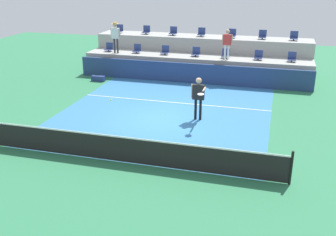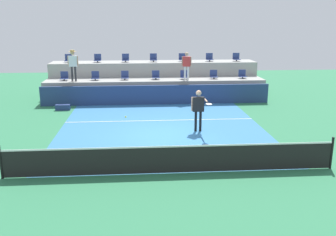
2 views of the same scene
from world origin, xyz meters
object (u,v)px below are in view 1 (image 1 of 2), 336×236
stadium_chair_upper_right (263,35)px  spectator_with_hat (116,34)px  stadium_chair_lower_far_left (109,48)px  tennis_ball (111,100)px  stadium_chair_lower_mid_right (226,54)px  stadium_chair_upper_center (201,33)px  stadium_chair_upper_far_right (294,37)px  stadium_chair_upper_mid_left (173,32)px  equipment_bag (98,79)px  spectator_leaning_on_rail (227,42)px  stadium_chair_lower_right (259,56)px  stadium_chair_upper_far_left (119,29)px  stadium_chair_upper_mid_right (232,34)px  stadium_chair_lower_center (196,52)px  stadium_chair_lower_mid_left (165,51)px  stadium_chair_lower_far_right (292,58)px  stadium_chair_upper_left (146,31)px  stadium_chair_lower_left (137,49)px

stadium_chair_upper_right → spectator_with_hat: spectator_with_hat is taller
stadium_chair_lower_far_left → tennis_ball: bearing=-66.1°
stadium_chair_lower_mid_right → stadium_chair_upper_center: stadium_chair_upper_center is taller
stadium_chair_upper_far_right → spectator_with_hat: (-10.06, -2.18, 0.05)m
stadium_chair_upper_mid_left → stadium_chair_upper_far_right: (7.14, 0.00, 0.00)m
equipment_bag → spectator_with_hat: bearing=79.1°
stadium_chair_upper_far_right → equipment_bag: stadium_chair_upper_far_right is taller
stadium_chair_lower_mid_right → spectator_leaning_on_rail: bearing=-77.2°
stadium_chair_upper_center → stadium_chair_lower_far_left: bearing=-161.3°
stadium_chair_lower_right → stadium_chair_upper_far_left: bearing=168.6°
stadium_chair_upper_mid_right → stadium_chair_lower_center: bearing=-134.9°
stadium_chair_lower_far_left → tennis_ball: stadium_chair_lower_far_left is taller
stadium_chair_lower_mid_left → stadium_chair_lower_center: 1.83m
stadium_chair_lower_center → stadium_chair_upper_far_right: bearing=18.7°
spectator_leaning_on_rail → equipment_bag: 7.45m
stadium_chair_lower_mid_left → tennis_ball: bearing=-87.9°
stadium_chair_upper_center → stadium_chair_upper_right: (3.62, 0.00, 0.00)m
stadium_chair_lower_mid_left → stadium_chair_lower_center: (1.83, 0.00, 0.00)m
stadium_chair_lower_mid_left → spectator_with_hat: (-2.91, -0.38, 0.90)m
stadium_chair_lower_mid_right → stadium_chair_upper_far_right: bearing=26.5°
stadium_chair_lower_right → stadium_chair_upper_far_left: (-8.89, 1.80, 0.85)m
stadium_chair_lower_far_left → stadium_chair_lower_right: (8.87, 0.00, 0.00)m
stadium_chair_lower_far_right → spectator_leaning_on_rail: (-3.47, -0.38, 0.76)m
stadium_chair_upper_left → stadium_chair_upper_center: 3.52m
stadium_chair_upper_left → stadium_chair_upper_mid_left: size_ratio=1.00×
stadium_chair_upper_center → spectator_with_hat: 5.17m
stadium_chair_lower_far_left → stadium_chair_lower_left: same height
stadium_chair_upper_mid_left → stadium_chair_upper_center: bearing=0.0°
stadium_chair_upper_center → tennis_ball: 10.64m
equipment_bag → stadium_chair_lower_mid_left: bearing=34.8°
stadium_chair_lower_far_right → stadium_chair_upper_mid_left: 7.37m
stadium_chair_lower_far_left → tennis_ball: 9.50m
stadium_chair_lower_mid_right → stadium_chair_upper_mid_right: size_ratio=1.00×
stadium_chair_lower_mid_right → stadium_chair_upper_left: (-5.29, 1.80, 0.85)m
spectator_with_hat → spectator_leaning_on_rail: 6.54m
stadium_chair_upper_mid_right → tennis_ball: 11.05m
spectator_with_hat → equipment_bag: bearing=-100.9°
stadium_chair_lower_far_right → stadium_chair_upper_left: 9.07m
stadium_chair_lower_right → stadium_chair_upper_center: stadium_chair_upper_center is taller
stadium_chair_upper_left → stadium_chair_upper_right: size_ratio=1.00×
stadium_chair_lower_mid_right → stadium_chair_upper_mid_left: size_ratio=1.00×
stadium_chair_lower_center → stadium_chair_upper_mid_right: bearing=45.1°
stadium_chair_lower_left → stadium_chair_lower_mid_right: bearing=0.0°
stadium_chair_lower_left → stadium_chair_lower_far_left: bearing=180.0°
stadium_chair_lower_far_left → stadium_chair_upper_far_right: bearing=9.6°
spectator_leaning_on_rail → stadium_chair_upper_mid_left: bearing=148.9°
stadium_chair_upper_left → stadium_chair_upper_mid_right: (5.37, 0.00, 0.00)m
stadium_chair_upper_far_left → stadium_chair_upper_mid_left: same height
stadium_chair_lower_left → stadium_chair_lower_center: same height
stadium_chair_lower_far_left → stadium_chair_lower_right: same height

